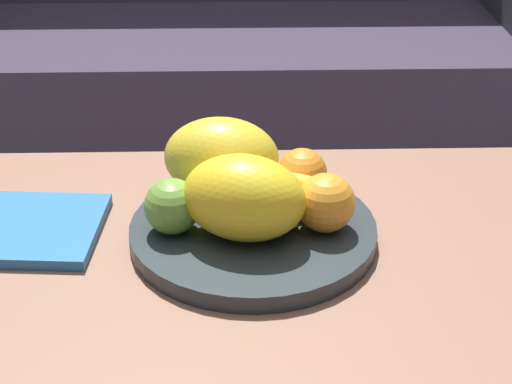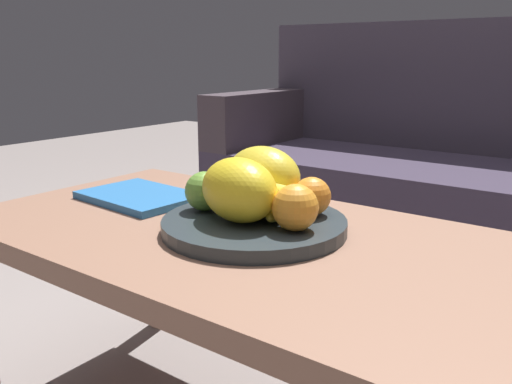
% 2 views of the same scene
% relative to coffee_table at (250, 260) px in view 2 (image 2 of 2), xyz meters
% --- Properties ---
extents(coffee_table, '(1.13, 0.59, 0.46)m').
position_rel_coffee_table_xyz_m(coffee_table, '(0.00, 0.00, 0.00)').
color(coffee_table, '#8D634E').
rests_on(coffee_table, ground_plane).
extents(couch, '(1.70, 0.70, 0.90)m').
position_rel_coffee_table_xyz_m(couch, '(-0.03, 1.22, -0.10)').
color(couch, '#372E41').
rests_on(couch, ground_plane).
extents(fruit_bowl, '(0.34, 0.34, 0.03)m').
position_rel_coffee_table_xyz_m(fruit_bowl, '(0.00, 0.01, 0.06)').
color(fruit_bowl, '#2B3539').
rests_on(fruit_bowl, coffee_table).
extents(melon_large_front, '(0.19, 0.16, 0.11)m').
position_rel_coffee_table_xyz_m(melon_large_front, '(-0.01, -0.01, 0.13)').
color(melon_large_front, yellow).
rests_on(melon_large_front, fruit_bowl).
extents(melon_smaller_beside, '(0.18, 0.14, 0.12)m').
position_rel_coffee_table_xyz_m(melon_smaller_beside, '(-0.04, 0.10, 0.13)').
color(melon_smaller_beside, yellow).
rests_on(melon_smaller_beside, fruit_bowl).
extents(orange_front, '(0.08, 0.08, 0.08)m').
position_rel_coffee_table_xyz_m(orange_front, '(0.10, 0.00, 0.12)').
color(orange_front, orange).
rests_on(orange_front, fruit_bowl).
extents(orange_left, '(0.07, 0.07, 0.07)m').
position_rel_coffee_table_xyz_m(orange_left, '(0.07, 0.09, 0.11)').
color(orange_left, orange).
rests_on(orange_left, fruit_bowl).
extents(apple_front, '(0.08, 0.08, 0.08)m').
position_rel_coffee_table_xyz_m(apple_front, '(-0.11, -0.00, 0.11)').
color(apple_front, '#6DA13C').
rests_on(apple_front, fruit_bowl).
extents(banana_bunch, '(0.16, 0.15, 0.06)m').
position_rel_coffee_table_xyz_m(banana_bunch, '(0.03, 0.05, 0.10)').
color(banana_bunch, yellow).
rests_on(banana_bunch, fruit_bowl).
extents(magazine, '(0.26, 0.20, 0.02)m').
position_rel_coffee_table_xyz_m(magazine, '(-0.34, 0.04, 0.06)').
color(magazine, '#2A6BAE').
rests_on(magazine, coffee_table).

